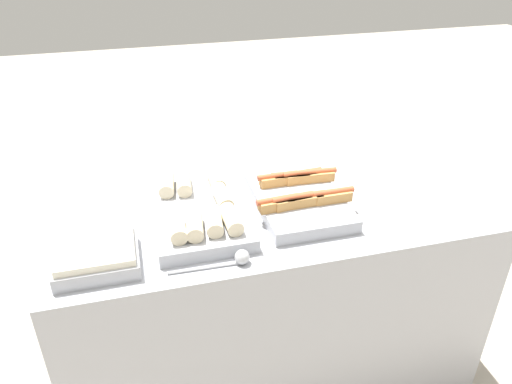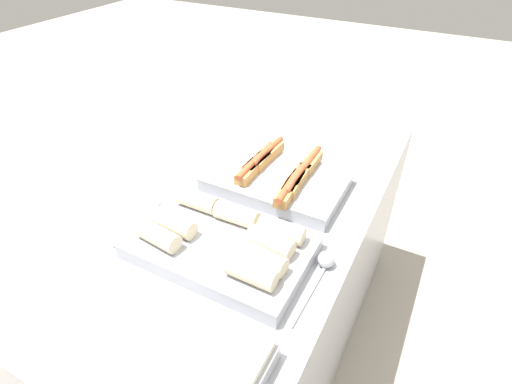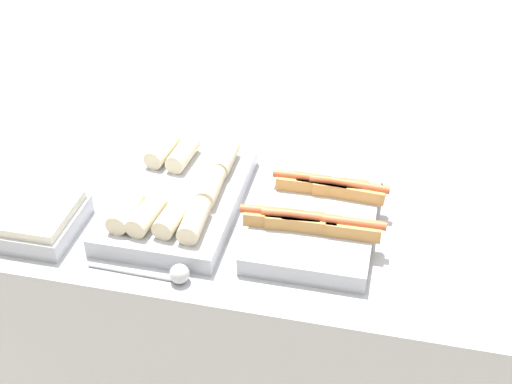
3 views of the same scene
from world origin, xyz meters
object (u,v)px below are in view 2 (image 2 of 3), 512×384
object	(u,v)px
tray_hotdogs	(277,178)
tray_wraps	(223,243)
serving_spoon_near	(323,265)
serving_spoon_far	(159,205)
tray_side_front	(207,374)

from	to	relation	value
tray_hotdogs	tray_wraps	size ratio (longest dim) A/B	0.93
serving_spoon_near	serving_spoon_far	size ratio (longest dim) A/B	1.03
tray_side_front	serving_spoon_near	distance (m)	0.43
serving_spoon_near	serving_spoon_far	bearing A→B (deg)	90.29
tray_wraps	serving_spoon_near	size ratio (longest dim) A/B	1.96
tray_wraps	tray_hotdogs	bearing A→B (deg)	0.87
tray_wraps	tray_side_front	world-z (taller)	tray_wraps
tray_wraps	serving_spoon_far	size ratio (longest dim) A/B	2.02
tray_side_front	serving_spoon_far	xyz separation A→B (m)	(0.41, 0.46, -0.01)
tray_hotdogs	serving_spoon_far	xyz separation A→B (m)	(-0.30, 0.28, -0.02)
tray_side_front	serving_spoon_near	xyz separation A→B (m)	(0.41, -0.10, -0.02)
tray_hotdogs	serving_spoon_far	world-z (taller)	tray_hotdogs
tray_side_front	tray_hotdogs	bearing A→B (deg)	14.07
serving_spoon_near	tray_wraps	bearing A→B (deg)	104.14
tray_side_front	serving_spoon_near	world-z (taller)	tray_side_front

